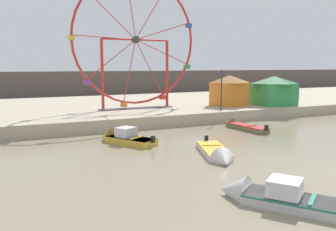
{
  "coord_description": "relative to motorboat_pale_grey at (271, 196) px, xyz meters",
  "views": [
    {
      "loc": [
        -16.5,
        -10.65,
        5.39
      ],
      "look_at": [
        -5.64,
        12.31,
        1.79
      ],
      "focal_mm": 37.82,
      "sensor_mm": 36.0,
      "label": 1
    }
  ],
  "objects": [
    {
      "name": "quay_promenade",
      "position": [
        7.13,
        28.81,
        0.22
      ],
      "size": [
        110.0,
        23.24,
        1.05
      ],
      "primitive_type": "cube",
      "color": "#B7A88E",
      "rests_on": "ground_plane"
    },
    {
      "name": "distant_town_skyline",
      "position": [
        7.13,
        51.88,
        1.9
      ],
      "size": [
        140.0,
        3.0,
        4.4
      ],
      "primitive_type": "cube",
      "color": "#564C47",
      "rests_on": "ground_plane"
    },
    {
      "name": "motorboat_pale_grey",
      "position": [
        0.0,
        0.0,
        0.0
      ],
      "size": [
        4.16,
        5.06,
        1.59
      ],
      "rotation": [
        0.0,
        0.0,
        2.18
      ],
      "color": "silver",
      "rests_on": "ground_plane"
    },
    {
      "name": "motorboat_white_red_stripe",
      "position": [
        1.93,
        6.74,
        -0.1
      ],
      "size": [
        2.99,
        5.27,
        1.34
      ],
      "rotation": [
        0.0,
        0.0,
        4.37
      ],
      "color": "silver",
      "rests_on": "ground_plane"
    },
    {
      "name": "motorboat_olive_wood",
      "position": [
        9.07,
        14.02,
        -0.07
      ],
      "size": [
        1.42,
        5.35,
        1.05
      ],
      "rotation": [
        0.0,
        0.0,
        1.64
      ],
      "color": "olive",
      "rests_on": "ground_plane"
    },
    {
      "name": "motorboat_mustard_yellow",
      "position": [
        -1.86,
        13.2,
        0.02
      ],
      "size": [
        3.55,
        4.7,
        1.6
      ],
      "rotation": [
        0.0,
        0.0,
        2.09
      ],
      "color": "gold",
      "rests_on": "ground_plane"
    },
    {
      "name": "ferris_wheel_red_frame",
      "position": [
        3.01,
        23.37,
        7.4
      ],
      "size": [
        12.93,
        1.2,
        13.25
      ],
      "color": "red",
      "rests_on": "quay_promenade"
    },
    {
      "name": "carnival_booth_green_kiosk",
      "position": [
        17.85,
        19.95,
        2.4
      ],
      "size": [
        4.7,
        4.31,
        3.19
      ],
      "rotation": [
        0.0,
        0.0,
        -0.1
      ],
      "color": "#33934C",
      "rests_on": "quay_promenade"
    },
    {
      "name": "carnival_booth_orange_canopy",
      "position": [
        12.94,
        21.39,
        2.46
      ],
      "size": [
        3.77,
        2.91,
        3.3
      ],
      "rotation": [
        0.0,
        0.0,
        0.0
      ],
      "color": "orange",
      "rests_on": "quay_promenade"
    },
    {
      "name": "promenade_lamp_near",
      "position": [
        9.68,
        18.03,
        3.47
      ],
      "size": [
        0.32,
        0.32,
        4.2
      ],
      "color": "#2D2D33",
      "rests_on": "quay_promenade"
    }
  ]
}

